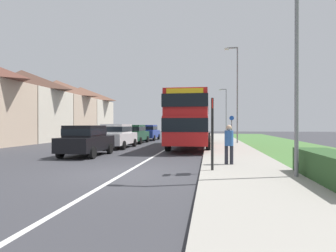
{
  "coord_description": "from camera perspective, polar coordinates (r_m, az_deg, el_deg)",
  "views": [
    {
      "loc": [
        2.89,
        -9.38,
        1.69
      ],
      "look_at": [
        0.63,
        6.24,
        1.6
      ],
      "focal_mm": 30.46,
      "sensor_mm": 36.0,
      "label": 1
    }
  ],
  "objects": [
    {
      "name": "ground_plane",
      "position": [
        9.96,
        -8.89,
        -9.45
      ],
      "size": [
        120.0,
        120.0,
        0.0
      ],
      "primitive_type": "plane",
      "color": "#38383D"
    },
    {
      "name": "lane_marking_centre",
      "position": [
        17.7,
        -1.21,
        -5.14
      ],
      "size": [
        0.14,
        60.0,
        0.01
      ],
      "primitive_type": "cube",
      "color": "silver",
      "rests_on": "ground_plane"
    },
    {
      "name": "pavement_near_side",
      "position": [
        15.52,
        13.09,
        -5.71
      ],
      "size": [
        3.2,
        68.0,
        0.12
      ],
      "primitive_type": "cube",
      "color": "#9E998E",
      "rests_on": "ground_plane"
    },
    {
      "name": "grass_verge_seaward",
      "position": [
        16.46,
        28.25,
        -5.47
      ],
      "size": [
        6.0,
        68.0,
        0.08
      ],
      "primitive_type": "cube",
      "color": "#477538",
      "rests_on": "ground_plane"
    },
    {
      "name": "double_decker_bus",
      "position": [
        20.77,
        4.61,
        1.57
      ],
      "size": [
        2.8,
        10.93,
        3.7
      ],
      "color": "red",
      "rests_on": "ground_plane"
    },
    {
      "name": "parked_car_black",
      "position": [
        15.81,
        -16.05,
        -2.56
      ],
      "size": [
        1.89,
        3.98,
        1.63
      ],
      "color": "black",
      "rests_on": "ground_plane"
    },
    {
      "name": "parked_car_white",
      "position": [
        20.58,
        -10.07,
        -1.78
      ],
      "size": [
        1.88,
        4.47,
        1.71
      ],
      "color": "silver",
      "rests_on": "ground_plane"
    },
    {
      "name": "parked_car_dark_green",
      "position": [
        25.6,
        -6.71,
        -1.43
      ],
      "size": [
        1.87,
        4.47,
        1.64
      ],
      "color": "#19472D",
      "rests_on": "ground_plane"
    },
    {
      "name": "parked_car_blue",
      "position": [
        30.44,
        -3.96,
        -1.16
      ],
      "size": [
        1.93,
        4.29,
        1.63
      ],
      "color": "navy",
      "rests_on": "ground_plane"
    },
    {
      "name": "pedestrian_at_stop",
      "position": [
        11.46,
        12.1,
        -3.26
      ],
      "size": [
        0.34,
        0.34,
        1.67
      ],
      "color": "#23232D",
      "rests_on": "ground_plane"
    },
    {
      "name": "bus_stop_sign",
      "position": [
        9.88,
        8.86,
        -0.55
      ],
      "size": [
        0.09,
        0.52,
        2.6
      ],
      "color": "black",
      "rests_on": "ground_plane"
    },
    {
      "name": "cycle_route_sign",
      "position": [
        28.01,
        12.62,
        -0.22
      ],
      "size": [
        0.44,
        0.08,
        2.52
      ],
      "color": "slate",
      "rests_on": "ground_plane"
    },
    {
      "name": "street_lamp_near",
      "position": [
        9.64,
        23.7,
        14.2
      ],
      "size": [
        1.14,
        0.2,
        6.93
      ],
      "color": "slate",
      "rests_on": "ground_plane"
    },
    {
      "name": "street_lamp_mid",
      "position": [
        24.98,
        13.5,
        7.18
      ],
      "size": [
        1.14,
        0.2,
        8.23
      ],
      "color": "slate",
      "rests_on": "ground_plane"
    },
    {
      "name": "street_lamp_far",
      "position": [
        43.6,
        11.42,
        3.42
      ],
      "size": [
        1.14,
        0.2,
        7.0
      ],
      "color": "slate",
      "rests_on": "ground_plane"
    },
    {
      "name": "house_terrace_far_side",
      "position": [
        34.5,
        -24.08,
        3.37
      ],
      "size": [
        7.67,
        25.93,
        7.08
      ],
      "color": "#C1A88E",
      "rests_on": "ground_plane"
    }
  ]
}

